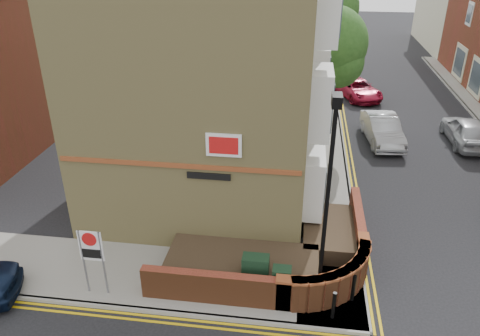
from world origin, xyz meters
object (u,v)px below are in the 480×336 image
Objects in this scene: lamppost at (327,205)px; silver_car_near at (382,129)px; zone_sign at (92,251)px; utility_cabinet_large at (255,273)px.

lamppost is 1.46× the size of silver_car_near.
lamppost is 2.86× the size of zone_sign.
utility_cabinet_large is at bearing 9.69° from zone_sign.
lamppost is 5.25× the size of utility_cabinet_large.
zone_sign reaches higher than silver_car_near.
utility_cabinet_large is (-1.90, 0.10, -2.62)m from lamppost.
silver_car_near is at bearing 66.75° from utility_cabinet_large.
zone_sign reaches higher than utility_cabinet_large.
silver_car_near reaches higher than utility_cabinet_large.
lamppost reaches higher than zone_sign.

